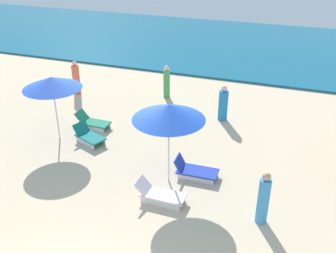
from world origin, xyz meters
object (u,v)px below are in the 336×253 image
Objects in this scene: umbrella_4 at (169,112)px; beachgoer_1 at (263,199)px; beachgoer_3 at (167,82)px; umbrella_3 at (52,83)px; lounge_chair_3_1 at (92,122)px; lounge_chair_4_1 at (159,194)px; lounge_chair_3_0 at (89,136)px; lounge_chair_4_0 at (195,171)px; beachgoer_0 at (76,78)px; beachgoer_4 at (223,104)px.

umbrella_4 is 3.69m from beachgoer_1.
umbrella_3 is at bearing -87.49° from beachgoer_3.
lounge_chair_4_1 is (4.35, -3.58, -0.00)m from lounge_chair_3_1.
lounge_chair_4_1 is 3.08m from beachgoer_1.
lounge_chair_4_1 is at bearing -43.54° from beachgoer_3.
lounge_chair_3_0 is 4.57m from lounge_chair_4_1.
lounge_chair_3_0 is 0.99× the size of lounge_chair_4_0.
lounge_chair_4_0 is 9.07m from beachgoer_0.
beachgoer_1 reaches higher than beachgoer_4.
lounge_chair_3_1 is at bearing -86.00° from beachgoer_3.
lounge_chair_4_1 is (-0.63, -1.62, 0.01)m from lounge_chair_4_0.
umbrella_3 is 7.01m from beachgoer_4.
umbrella_3 is at bearing 66.07° from lounge_chair_4_1.
lounge_chair_4_0 is at bearing -100.26° from beachgoer_0.
beachgoer_3 is at bearing -149.69° from beachgoer_4.
beachgoer_4 is at bearing -28.17° from lounge_chair_3_0.
beachgoer_0 is (-6.83, 5.52, -1.72)m from umbrella_4.
lounge_chair_4_1 is (5.09, -2.30, -2.11)m from umbrella_3.
umbrella_4 is (3.76, -1.37, 2.24)m from lounge_chair_3_0.
lounge_chair_3_1 is at bearing 50.95° from lounge_chair_4_1.
lounge_chair_4_0 is at bearing 36.60° from umbrella_4.
beachgoer_3 reaches higher than beachgoer_4.
umbrella_3 reaches higher than lounge_chair_4_0.
lounge_chair_3_0 is at bearing -155.12° from lounge_chair_3_1.
beachgoer_0 reaches higher than lounge_chair_3_0.
lounge_chair_3_0 is 5.37m from beachgoer_3.
lounge_chair_3_0 is 0.94× the size of lounge_chair_4_1.
umbrella_4 is 2.45m from lounge_chair_4_0.
lounge_chair_3_1 is at bearing -116.42° from beachgoer_0.
beachgoer_1 is 1.03× the size of beachgoer_3.
lounge_chair_3_1 is 0.88× the size of beachgoer_3.
beachgoer_4 reaches higher than lounge_chair_3_1.
beachgoer_0 is 7.49m from beachgoer_4.
umbrella_4 is at bearing -88.12° from lounge_chair_3_0.
lounge_chair_4_0 is at bearing 125.53° from beachgoer_1.
lounge_chair_4_0 is 1.74m from lounge_chair_4_1.
lounge_chair_4_0 is at bearing -110.23° from lounge_chair_3_1.
umbrella_3 reaches higher than lounge_chair_4_1.
beachgoer_1 is 6.52m from beachgoer_4.
lounge_chair_3_1 is (0.74, 1.28, -2.10)m from umbrella_3.
umbrella_3 is at bearing 142.58° from beachgoer_1.
lounge_chair_3_0 is 0.89× the size of beachgoer_3.
beachgoer_0 is at bearing 58.30° from lounge_chair_3_0.
lounge_chair_3_1 is 0.93× the size of lounge_chair_4_1.
beachgoer_1 is 9.36m from beachgoer_3.
lounge_chair_4_0 is at bearing -78.65° from lounge_chair_3_0.
beachgoer_1 is (9.95, -6.49, -0.00)m from beachgoer_0.
beachgoer_0 reaches higher than lounge_chair_4_1.
beachgoer_0 is (-1.84, 4.30, -1.57)m from umbrella_3.
beachgoer_0 is at bearing -127.59° from beachgoer_4.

